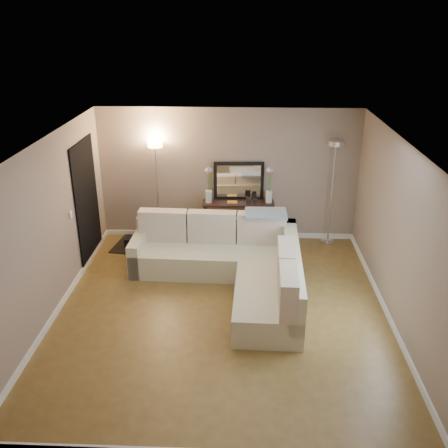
{
  "coord_description": "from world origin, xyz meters",
  "views": [
    {
      "loc": [
        0.31,
        -6.5,
        4.21
      ],
      "look_at": [
        0.0,
        0.8,
        1.1
      ],
      "focal_mm": 40.0,
      "sensor_mm": 36.0,
      "label": 1
    }
  ],
  "objects_px": {
    "floor_lamp_lit": "(157,172)",
    "floor_lamp_unlit": "(334,172)",
    "sectional_sofa": "(234,263)",
    "console_table": "(234,220)"
  },
  "relations": [
    {
      "from": "console_table",
      "to": "floor_lamp_unlit",
      "type": "relative_size",
      "value": 0.67
    },
    {
      "from": "console_table",
      "to": "floor_lamp_unlit",
      "type": "bearing_deg",
      "value": 1.52
    },
    {
      "from": "console_table",
      "to": "floor_lamp_unlit",
      "type": "distance_m",
      "value": 2.1
    },
    {
      "from": "sectional_sofa",
      "to": "floor_lamp_unlit",
      "type": "relative_size",
      "value": 1.4
    },
    {
      "from": "console_table",
      "to": "floor_lamp_unlit",
      "type": "xyz_separation_m",
      "value": [
        1.86,
        0.05,
        0.98
      ]
    },
    {
      "from": "console_table",
      "to": "floor_lamp_lit",
      "type": "xyz_separation_m",
      "value": [
        -1.49,
        0.12,
        0.92
      ]
    },
    {
      "from": "floor_lamp_lit",
      "to": "floor_lamp_unlit",
      "type": "bearing_deg",
      "value": -1.22
    },
    {
      "from": "sectional_sofa",
      "to": "console_table",
      "type": "xyz_separation_m",
      "value": [
        -0.04,
        1.62,
        0.1
      ]
    },
    {
      "from": "sectional_sofa",
      "to": "floor_lamp_lit",
      "type": "bearing_deg",
      "value": 131.32
    },
    {
      "from": "floor_lamp_unlit",
      "to": "console_table",
      "type": "bearing_deg",
      "value": -178.48
    }
  ]
}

